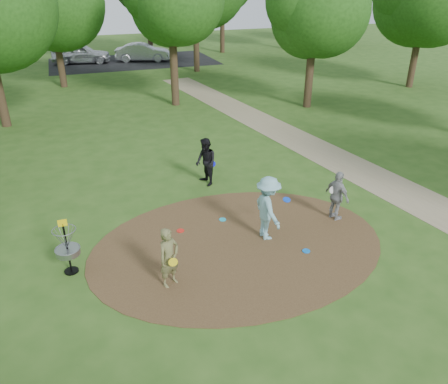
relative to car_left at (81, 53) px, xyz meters
name	(u,v)px	position (x,y,z in m)	size (l,w,h in m)	color
ground	(238,245)	(2.27, -30.59, -0.82)	(100.00, 100.00, 0.00)	#2D5119
dirt_clearing	(238,244)	(2.27, -30.59, -0.81)	(8.40, 8.40, 0.02)	#47301C
footpath	(383,182)	(8.77, -28.59, -0.81)	(2.00, 40.00, 0.01)	#8C7A5B
parking_lot	(133,61)	(4.27, -0.59, -0.81)	(14.00, 8.00, 0.01)	black
player_observer_with_disc	(169,258)	(0.05, -31.66, -0.03)	(0.68, 0.60, 1.57)	#69673C
player_throwing_with_disc	(268,208)	(3.18, -30.51, 0.13)	(1.07, 1.25, 1.91)	#80B6BF
player_walking_with_disc	(206,162)	(2.63, -26.50, 0.05)	(0.77, 0.93, 1.73)	black
player_waiting_with_disc	(337,196)	(5.63, -30.26, -0.02)	(0.58, 0.99, 1.60)	#969799
disc_ground_cyan	(223,220)	(2.31, -29.16, -0.79)	(0.22, 0.22, 0.02)	#19ACCC
disc_ground_blue	(306,251)	(3.89, -31.57, -0.79)	(0.22, 0.22, 0.02)	blue
disc_ground_red	(180,231)	(0.91, -29.35, -0.79)	(0.22, 0.22, 0.02)	red
car_left	(81,53)	(0.00, 0.00, 0.00)	(1.93, 4.80, 1.64)	#B4B6BC
car_right	(143,52)	(5.12, -0.80, -0.06)	(1.61, 4.63, 1.52)	#A9ABB1
disc_golf_basket	(66,243)	(-2.23, -30.29, 0.06)	(0.63, 0.63, 1.54)	black
tree_ring	(201,13)	(4.63, -19.79, 4.46)	(37.87, 45.95, 9.69)	#332316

